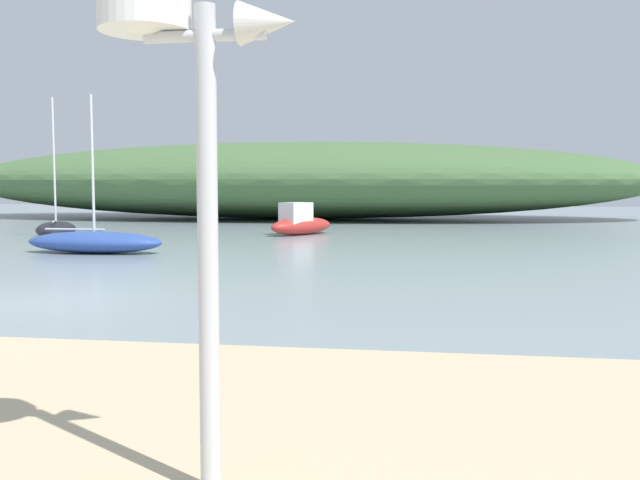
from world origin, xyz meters
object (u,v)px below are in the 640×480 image
Objects in this scene: sailboat_near_shore at (94,242)px; mast_structure at (166,47)px; motorboat_centre_water at (300,223)px; sailboat_off_point at (56,229)px.

mast_structure is at bearing -61.57° from sailboat_near_shore.
mast_structure is 17.73m from sailboat_near_shore.
motorboat_centre_water is (-3.62, 23.98, -2.30)m from mast_structure.
sailboat_near_shore is at bearing 118.43° from mast_structure.
sailboat_off_point reaches higher than sailboat_near_shore.
sailboat_off_point is (-12.80, 21.01, -2.47)m from mast_structure.
sailboat_near_shore reaches higher than mast_structure.
mast_structure is 0.58× the size of sailboat_off_point.
motorboat_centre_water is 9.65m from sailboat_off_point.
sailboat_off_point reaches higher than motorboat_centre_water.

